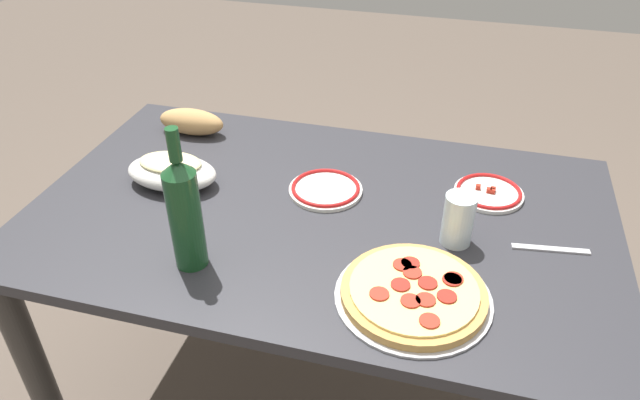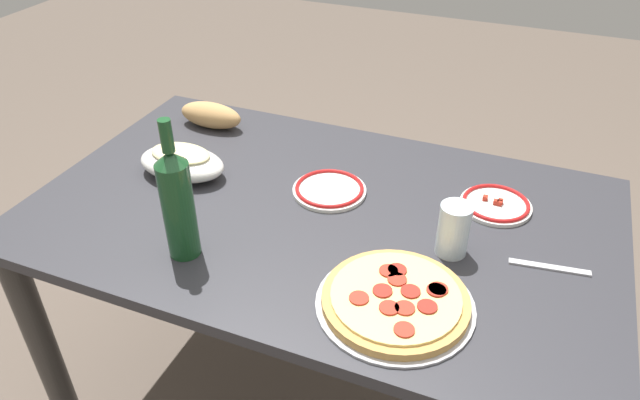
# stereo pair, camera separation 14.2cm
# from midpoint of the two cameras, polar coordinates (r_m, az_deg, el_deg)

# --- Properties ---
(ground_plane) EXTENTS (8.00, 8.00, 0.00)m
(ground_plane) POSITION_cam_midpoint_polar(r_m,az_deg,el_deg) (1.96, -2.19, -18.79)
(ground_plane) COLOR brown
(ground_plane) RESTS_ON ground
(dining_table) EXTENTS (1.42, 0.87, 0.73)m
(dining_table) POSITION_cam_midpoint_polar(r_m,az_deg,el_deg) (1.51, -2.70, -4.63)
(dining_table) COLOR #2D2D33
(dining_table) RESTS_ON ground
(pepperoni_pizza) EXTENTS (0.32, 0.32, 0.03)m
(pepperoni_pizza) POSITION_cam_midpoint_polar(r_m,az_deg,el_deg) (1.20, 5.70, -9.12)
(pepperoni_pizza) COLOR #B7B7BC
(pepperoni_pizza) RESTS_ON dining_table
(baked_pasta_dish) EXTENTS (0.24, 0.15, 0.08)m
(baked_pasta_dish) POSITION_cam_midpoint_polar(r_m,az_deg,el_deg) (1.58, -16.73, 2.69)
(baked_pasta_dish) COLOR white
(baked_pasta_dish) RESTS_ON dining_table
(wine_bottle) EXTENTS (0.07, 0.07, 0.33)m
(wine_bottle) POSITION_cam_midpoint_polar(r_m,az_deg,el_deg) (1.25, -16.21, -1.25)
(wine_bottle) COLOR #194723
(wine_bottle) RESTS_ON dining_table
(water_glass) EXTENTS (0.07, 0.07, 0.12)m
(water_glass) POSITION_cam_midpoint_polar(r_m,az_deg,el_deg) (1.32, 10.31, -1.99)
(water_glass) COLOR silver
(water_glass) RESTS_ON dining_table
(side_plate_near) EXTENTS (0.19, 0.19, 0.02)m
(side_plate_near) POSITION_cam_midpoint_polar(r_m,az_deg,el_deg) (1.50, -2.16, 0.99)
(side_plate_near) COLOR white
(side_plate_near) RESTS_ON dining_table
(side_plate_far) EXTENTS (0.17, 0.17, 0.02)m
(side_plate_far) POSITION_cam_midpoint_polar(r_m,az_deg,el_deg) (1.53, 13.54, 0.65)
(side_plate_far) COLOR white
(side_plate_far) RESTS_ON dining_table
(bread_loaf) EXTENTS (0.20, 0.08, 0.08)m
(bread_loaf) POSITION_cam_midpoint_polar(r_m,az_deg,el_deg) (1.82, -14.59, 7.31)
(bread_loaf) COLOR tan
(bread_loaf) RESTS_ON dining_table
(fork_left) EXTENTS (0.17, 0.04, 0.00)m
(fork_left) POSITION_cam_midpoint_polar(r_m,az_deg,el_deg) (1.39, 18.79, -4.64)
(fork_left) COLOR #B7B7BC
(fork_left) RESTS_ON dining_table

